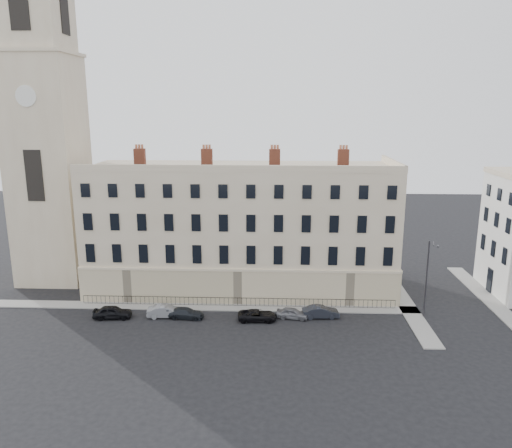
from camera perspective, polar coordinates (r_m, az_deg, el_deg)
The scene contains 14 objects.
ground at distance 51.67m, azimuth 4.19°, elevation -11.81°, with size 160.00×160.00×0.00m, color black.
terrace at distance 60.59m, azimuth -1.68°, elevation -0.42°, with size 36.22×12.22×17.00m.
church_tower at distance 67.02m, azimuth -22.89°, elevation 9.54°, with size 8.00×8.13×44.00m.
pavement_terrace at distance 56.78m, azimuth -6.24°, elevation -9.39°, with size 48.00×2.00×0.12m, color gray.
pavement_east_return at distance 60.78m, azimuth 16.43°, elevation -8.31°, with size 2.00×24.00×0.12m, color gray.
pavement_adjacent at distance 65.67m, azimuth 24.57°, elevation -7.36°, with size 2.00×20.00×0.12m, color gray.
railings at distance 56.52m, azimuth -2.13°, elevation -8.89°, with size 35.00×0.04×0.96m.
car_a at distance 55.66m, azimuth -16.08°, elevation -9.65°, with size 1.62×4.04×1.37m, color black.
car_b at distance 54.66m, azimuth -10.22°, elevation -9.78°, with size 1.39×4.00×1.32m, color gray.
car_c at distance 54.13m, azimuth -8.02°, elevation -10.05°, with size 1.57×3.85×1.12m, color black.
car_d at distance 53.06m, azimuth 0.17°, elevation -10.40°, with size 1.89×4.10×1.14m, color black.
car_e at distance 53.69m, azimuth 4.18°, elevation -10.13°, with size 1.37×3.40×1.16m, color slate.
car_f at distance 54.11m, azimuth 7.40°, elevation -9.94°, with size 1.36×3.91×1.29m, color #21242D.
streetlamp at distance 55.26m, azimuth 18.99°, elevation -5.62°, with size 0.67×1.78×8.42m.
Camera 1 is at (-1.79, -46.71, 22.03)m, focal length 35.00 mm.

